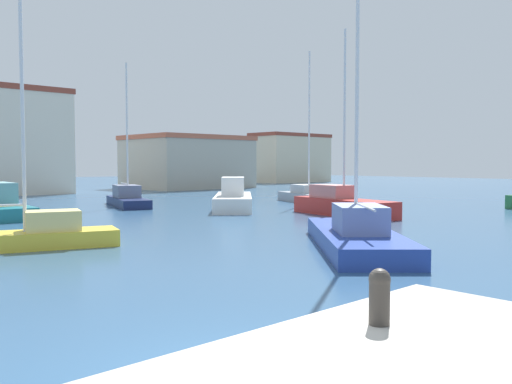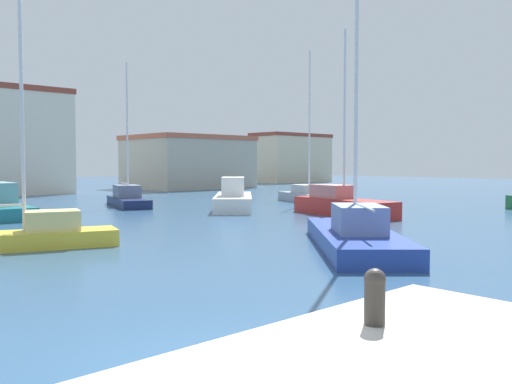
# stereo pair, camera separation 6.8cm
# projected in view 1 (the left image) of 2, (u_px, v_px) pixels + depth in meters

# --- Properties ---
(water) EXTENTS (160.00, 160.00, 0.00)m
(water) POSITION_uv_depth(u_px,v_px,m) (206.00, 212.00, 32.03)
(water) COLOR #2D5175
(water) RESTS_ON ground
(mooring_bollard) EXTENTS (0.25, 0.25, 0.64)m
(mooring_bollard) POSITION_uv_depth(u_px,v_px,m) (379.00, 294.00, 6.16)
(mooring_bollard) COLOR #38332D
(mooring_bollard) RESTS_ON pier_quay
(sailboat_navy_outer_mooring) EXTENTS (3.74, 6.65, 9.36)m
(sailboat_navy_outer_mooring) POSITION_uv_depth(u_px,v_px,m) (128.00, 198.00, 36.10)
(sailboat_navy_outer_mooring) COLOR #19234C
(sailboat_navy_outer_mooring) RESTS_ON water
(sailboat_red_distant_east) EXTENTS (3.05, 6.98, 9.99)m
(sailboat_red_distant_east) POSITION_uv_depth(u_px,v_px,m) (342.00, 203.00, 29.77)
(sailboat_red_distant_east) COLOR #B22823
(sailboat_red_distant_east) RESTS_ON water
(motorboat_white_near_pier) EXTENTS (6.89, 7.38, 2.00)m
(motorboat_white_near_pier) POSITION_uv_depth(u_px,v_px,m) (233.00, 199.00, 33.68)
(motorboat_white_near_pier) COLOR white
(motorboat_white_near_pier) RESTS_ON water
(sailboat_blue_distant_north) EXTENTS (7.44, 7.75, 11.08)m
(sailboat_blue_distant_north) POSITION_uv_depth(u_px,v_px,m) (356.00, 233.00, 18.22)
(sailboat_blue_distant_north) COLOR #233D93
(sailboat_blue_distant_north) RESTS_ON water
(sailboat_grey_far_right) EXTENTS (4.22, 6.71, 10.80)m
(sailboat_grey_far_right) POSITION_uv_depth(u_px,v_px,m) (308.00, 195.00, 39.48)
(sailboat_grey_far_right) COLOR gray
(sailboat_grey_far_right) RESTS_ON water
(sailboat_yellow_mid_harbor) EXTENTS (6.13, 3.37, 9.01)m
(sailboat_yellow_mid_harbor) POSITION_uv_depth(u_px,v_px,m) (31.00, 234.00, 18.24)
(sailboat_yellow_mid_harbor) COLOR gold
(sailboat_yellow_mid_harbor) RESTS_ON water
(warehouse_block) EXTENTS (12.46, 10.13, 5.90)m
(warehouse_block) POSITION_uv_depth(u_px,v_px,m) (188.00, 162.00, 62.33)
(warehouse_block) COLOR #B2A893
(warehouse_block) RESTS_ON ground
(yacht_club) EXTENTS (12.07, 5.98, 7.16)m
(yacht_club) POSITION_uv_depth(u_px,v_px,m) (290.00, 158.00, 81.43)
(yacht_club) COLOR beige
(yacht_club) RESTS_ON ground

